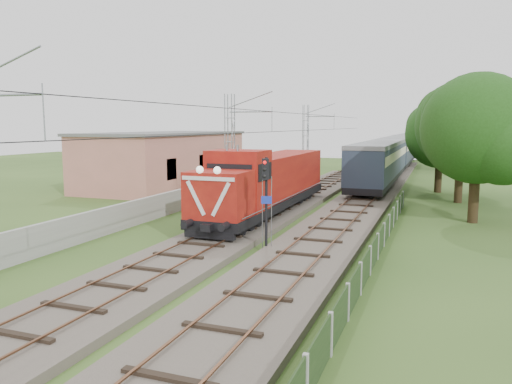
% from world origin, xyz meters
% --- Properties ---
extents(ground, '(140.00, 140.00, 0.00)m').
position_xyz_m(ground, '(0.00, 0.00, 0.00)').
color(ground, '#2C481B').
rests_on(ground, ground).
extents(track_main, '(4.20, 70.00, 0.45)m').
position_xyz_m(track_main, '(0.00, 7.00, 0.18)').
color(track_main, '#6B6054').
rests_on(track_main, ground).
extents(track_side, '(4.20, 80.00, 0.45)m').
position_xyz_m(track_side, '(5.00, 20.00, 0.18)').
color(track_side, '#6B6054').
rests_on(track_side, ground).
extents(catenary, '(3.31, 70.00, 8.00)m').
position_xyz_m(catenary, '(-2.95, 12.00, 4.05)').
color(catenary, gray).
rests_on(catenary, ground).
extents(boundary_wall, '(0.25, 40.00, 1.50)m').
position_xyz_m(boundary_wall, '(-6.50, 12.00, 0.75)').
color(boundary_wall, '#9E9E99').
rests_on(boundary_wall, ground).
extents(station_building, '(8.40, 20.40, 5.22)m').
position_xyz_m(station_building, '(-15.00, 24.00, 2.63)').
color(station_building, tan).
rests_on(station_building, ground).
extents(fence, '(0.12, 32.00, 1.20)m').
position_xyz_m(fence, '(8.00, 3.00, 0.60)').
color(fence, black).
rests_on(fence, ground).
extents(locomotive, '(3.09, 17.63, 4.48)m').
position_xyz_m(locomotive, '(0.00, 11.02, 2.29)').
color(locomotive, black).
rests_on(locomotive, ground).
extents(coach_rake, '(3.21, 119.93, 3.71)m').
position_xyz_m(coach_rake, '(5.00, 78.34, 2.64)').
color(coach_rake, black).
rests_on(coach_rake, ground).
extents(signal_post, '(0.48, 0.38, 4.47)m').
position_xyz_m(signal_post, '(2.94, 2.41, 3.07)').
color(signal_post, black).
rests_on(signal_post, ground).
extents(tree_a, '(7.00, 6.66, 9.07)m').
position_xyz_m(tree_a, '(12.53, 13.62, 5.66)').
color(tree_a, '#392C17').
rests_on(tree_a, ground).
extents(tree_b, '(7.18, 6.83, 9.30)m').
position_xyz_m(tree_b, '(11.91, 21.79, 5.80)').
color(tree_b, '#392C17').
rests_on(tree_b, ground).
extents(tree_c, '(6.29, 5.99, 8.16)m').
position_xyz_m(tree_c, '(10.38, 27.54, 5.08)').
color(tree_c, '#392C17').
rests_on(tree_c, ground).
extents(tree_d, '(8.41, 8.01, 10.90)m').
position_xyz_m(tree_d, '(13.06, 49.36, 6.80)').
color(tree_d, '#392C17').
rests_on(tree_d, ground).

